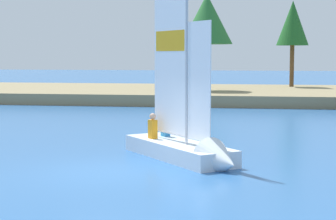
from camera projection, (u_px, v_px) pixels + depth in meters
name	position (u px, v px, depth m)	size (l,w,h in m)	color
ground_plane	(110.00, 172.00, 15.39)	(200.00, 200.00, 0.00)	#2D609E
shore_bank	(204.00, 94.00, 40.91)	(80.00, 13.58, 0.71)	#897A56
shoreline_tree_midleft	(207.00, 19.00, 38.63)	(3.45, 3.45, 6.44)	brown
shoreline_tree_centre	(293.00, 24.00, 43.32)	(2.40, 2.40, 6.43)	brown
sailboat	(191.00, 144.00, 16.85)	(4.18, 4.73, 6.52)	silver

